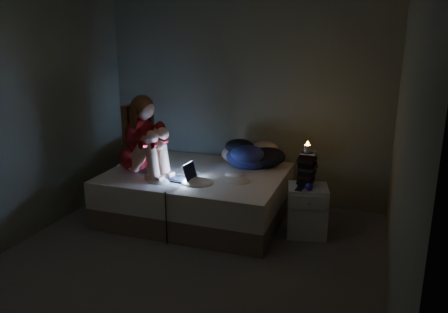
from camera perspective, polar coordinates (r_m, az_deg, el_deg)
The scene contains 15 objects.
floor at distance 4.32m, azimuth -5.18°, elevation -13.81°, with size 3.60×3.80×0.02m, color #514E4C.
wall_back at distance 5.61m, azimuth 2.63°, elevation 7.37°, with size 3.60×0.02×2.60m, color #606359.
wall_front at distance 2.34m, azimuth -25.87°, elevation -6.48°, with size 3.60×0.02×2.60m, color #606359.
wall_left at distance 4.89m, azimuth -25.36°, elevation 4.60°, with size 0.02×3.80×2.60m, color #606359.
wall_right at distance 3.51m, azimuth 22.26°, elevation 1.04°, with size 0.02×3.80×2.60m, color #606359.
bed at distance 5.23m, azimuth -3.52°, elevation -4.88°, with size 2.00×1.50×0.55m, color beige, non-canonical shape.
pillow at distance 5.59m, azimuth -10.34°, elevation -0.07°, with size 0.46×0.33×0.13m, color silver.
woman at distance 5.06m, azimuth -11.48°, elevation 2.79°, with size 0.57×0.37×0.92m, color maroon, non-canonical shape.
laptop at distance 4.85m, azimuth -5.77°, elevation -1.82°, with size 0.31×0.22×0.22m, color black, non-canonical shape.
clothes_pile at distance 5.30m, azimuth 3.19°, elevation 0.50°, with size 0.58×0.46×0.35m, color #0D134A, non-canonical shape.
nightstand at distance 4.86m, azimuth 10.63°, elevation -6.85°, with size 0.41×0.36×0.55m, color silver.
book_stack at distance 4.74m, azimuth 10.54°, elevation -1.60°, with size 0.19×0.25×0.36m, color black, non-canonical shape.
candle at distance 4.68m, azimuth 10.67°, elevation 0.94°, with size 0.07×0.07×0.08m, color beige.
phone at distance 4.68m, azimuth 9.49°, elevation -3.99°, with size 0.07×0.14×0.01m, color black.
blue_orb at distance 4.63m, azimuth 10.54°, elevation -3.85°, with size 0.08×0.08×0.08m, color navy.
Camera 1 is at (1.60, -3.40, 2.12)m, focal length 35.54 mm.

